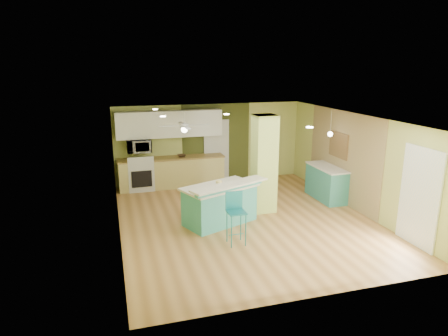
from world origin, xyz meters
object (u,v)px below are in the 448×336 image
Objects in this scene: side_counter at (326,183)px; peninsula at (220,203)px; canister at (219,184)px; bar_stool at (235,209)px; fruit_bowl at (182,156)px.

peninsula is at bearing -165.48° from side_counter.
peninsula is 12.14× the size of canister.
bar_stool is 6.39× the size of canister.
fruit_bowl reaches higher than side_counter.
peninsula is at bearing 63.50° from canister.
fruit_bowl is at bearing 93.96° from bar_stool.
peninsula is at bearing 90.12° from bar_stool.
side_counter is 4.39m from fruit_bowl.
side_counter is (3.36, 0.87, -0.02)m from peninsula.
fruit_bowl is (-0.33, 3.20, 0.48)m from peninsula.
bar_stool reaches higher than fruit_bowl.
fruit_bowl is 3.34m from canister.
bar_stool is 4.36m from fruit_bowl.
bar_stool is 3.91m from side_counter.
fruit_bowl is at bearing 147.71° from side_counter.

